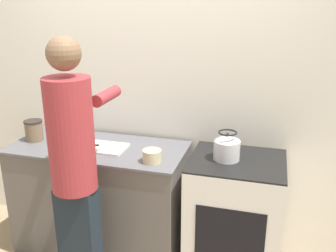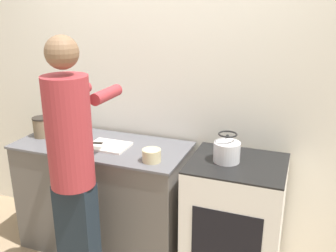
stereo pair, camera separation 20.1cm
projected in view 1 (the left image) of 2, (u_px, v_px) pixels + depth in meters
wall_back at (156, 90)px, 3.00m from camera, size 8.00×0.05×2.60m
counter at (101, 199)px, 3.04m from camera, size 1.36×0.62×0.92m
oven at (234, 218)px, 2.75m from camera, size 0.66×0.58×0.93m
person at (75, 167)px, 2.34m from camera, size 0.32×0.56×1.80m
cutting_board at (106, 148)px, 2.84m from camera, size 0.31×0.24×0.02m
knife at (102, 145)px, 2.85m from camera, size 0.23×0.08×0.01m
kettle at (227, 148)px, 2.59m from camera, size 0.18×0.18×0.21m
bowl_prep at (73, 135)px, 3.02m from camera, size 0.13×0.13×0.07m
bowl_mixing at (152, 156)px, 2.60m from camera, size 0.13×0.13×0.09m
canister_jar at (34, 130)px, 2.99m from camera, size 0.14×0.14×0.17m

